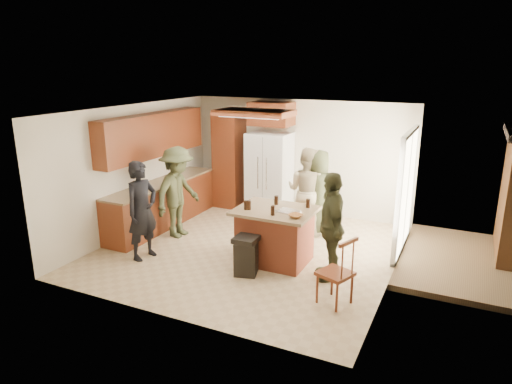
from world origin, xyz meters
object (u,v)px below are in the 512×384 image
at_px(trash_bin, 246,255).
at_px(person_behind_right, 318,192).
at_px(refrigerator, 269,173).
at_px(spindle_chair, 336,274).
at_px(person_side_right, 331,226).
at_px(person_front_left, 142,210).
at_px(person_behind_left, 307,191).
at_px(kitchen_island, 275,235).
at_px(person_counter, 178,192).

bearing_deg(trash_bin, person_behind_right, 78.62).
xyz_separation_m(refrigerator, spindle_chair, (2.48, -3.33, -0.45)).
xyz_separation_m(refrigerator, trash_bin, (0.93, -3.02, -0.58)).
bearing_deg(person_side_right, trash_bin, -94.85).
height_order(refrigerator, spindle_chair, refrigerator).
xyz_separation_m(person_front_left, person_behind_right, (2.33, 2.42, -0.02)).
height_order(person_front_left, person_behind_left, person_behind_left).
height_order(kitchen_island, spindle_chair, spindle_chair).
height_order(refrigerator, kitchen_island, refrigerator).
xyz_separation_m(person_behind_right, person_side_right, (0.78, -1.79, 0.02)).
bearing_deg(person_counter, person_front_left, -172.96).
relative_size(person_behind_left, person_side_right, 1.00).
bearing_deg(person_side_right, person_front_left, -103.65).
relative_size(person_behind_left, refrigerator, 0.95).
relative_size(person_behind_left, trash_bin, 2.72).
relative_size(person_counter, spindle_chair, 1.76).
relative_size(person_front_left, person_side_right, 1.00).
relative_size(person_behind_right, kitchen_island, 1.30).
bearing_deg(person_counter, person_side_right, -94.62).
bearing_deg(person_behind_right, person_side_right, 92.32).
distance_m(person_behind_left, refrigerator, 1.44).
bearing_deg(person_side_right, person_behind_right, 178.48).
distance_m(kitchen_island, trash_bin, 0.70).
bearing_deg(kitchen_island, spindle_chair, -35.47).
distance_m(person_behind_left, spindle_chair, 2.84).
height_order(kitchen_island, trash_bin, kitchen_island).
distance_m(person_behind_left, person_side_right, 2.00).
bearing_deg(spindle_chair, person_counter, 160.25).
relative_size(kitchen_island, spindle_chair, 1.29).
bearing_deg(kitchen_island, person_front_left, -158.75).
height_order(person_side_right, person_counter, person_counter).
distance_m(person_front_left, person_behind_left, 3.16).
bearing_deg(person_front_left, trash_bin, -74.96).
bearing_deg(refrigerator, person_behind_right, -29.40).
relative_size(person_behind_right, trash_bin, 2.64).
distance_m(person_behind_left, kitchen_island, 1.58).
relative_size(person_side_right, trash_bin, 2.70).
xyz_separation_m(person_behind_left, person_behind_right, (0.22, 0.06, -0.02)).
bearing_deg(refrigerator, person_front_left, -106.41).
height_order(person_side_right, refrigerator, refrigerator).
distance_m(person_counter, refrigerator, 2.30).
distance_m(person_counter, spindle_chair, 3.72).
distance_m(trash_bin, spindle_chair, 1.58).
distance_m(person_side_right, person_counter, 3.20).
bearing_deg(trash_bin, person_side_right, 20.15).
xyz_separation_m(person_behind_right, trash_bin, (-0.45, -2.24, -0.51)).
bearing_deg(trash_bin, refrigerator, 107.18).
relative_size(person_behind_right, refrigerator, 0.93).
bearing_deg(kitchen_island, person_behind_left, 89.59).
height_order(person_front_left, kitchen_island, person_front_left).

